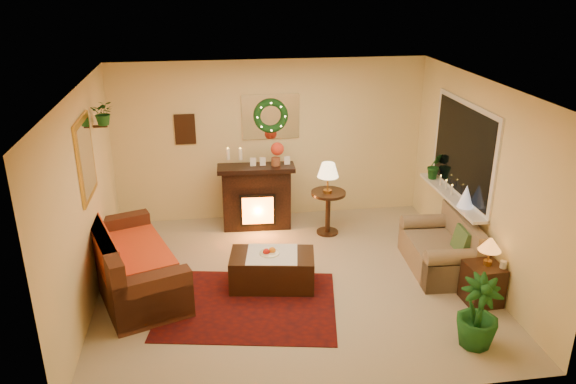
{
  "coord_description": "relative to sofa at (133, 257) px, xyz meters",
  "views": [
    {
      "loc": [
        -1.01,
        -6.43,
        3.87
      ],
      "look_at": [
        0.0,
        0.35,
        1.15
      ],
      "focal_mm": 35.0,
      "sensor_mm": 36.0,
      "label": 1
    }
  ],
  "objects": [
    {
      "name": "wall_back",
      "position": [
        2.04,
        2.07,
        0.87
      ],
      "size": [
        5.0,
        5.0,
        0.0
      ],
      "primitive_type": "plane",
      "color": "#EFD88C",
      "rests_on": "ground"
    },
    {
      "name": "mantel_candle_a",
      "position": [
        1.33,
        1.58,
        0.83
      ],
      "size": [
        0.06,
        0.06,
        0.17
      ],
      "primitive_type": "cylinder",
      "color": "white",
      "rests_on": "fireplace"
    },
    {
      "name": "gold_mirror",
      "position": [
        -0.44,
        0.12,
        1.32
      ],
      "size": [
        0.03,
        0.84,
        1.0
      ],
      "primitive_type": "cube",
      "color": "gold",
      "rests_on": "wall_left"
    },
    {
      "name": "sill_plant",
      "position": [
        4.43,
        1.04,
        0.66
      ],
      "size": [
        0.29,
        0.24,
        0.53
      ],
      "primitive_type": "imported",
      "color": "#0F360E",
      "rests_on": "window_sill"
    },
    {
      "name": "window_glass",
      "position": [
        4.51,
        0.37,
        1.12
      ],
      "size": [
        0.02,
        1.7,
        1.22
      ],
      "primitive_type": "cube",
      "color": "black",
      "rests_on": "wall_right"
    },
    {
      "name": "loveseat",
      "position": [
        4.1,
        -0.12,
        -0.01
      ],
      "size": [
        0.84,
        1.36,
        0.76
      ],
      "primitive_type": "cube",
      "rotation": [
        0.0,
        0.0,
        -0.06
      ],
      "color": "tan",
      "rests_on": "floor"
    },
    {
      "name": "area_rug",
      "position": [
        1.42,
        -0.66,
        -0.42
      ],
      "size": [
        2.4,
        1.97,
        0.01
      ],
      "primitive_type": "cube",
      "rotation": [
        0.0,
        0.0,
        -0.18
      ],
      "color": "#471206",
      "rests_on": "floor"
    },
    {
      "name": "wall_right",
      "position": [
        4.54,
        -0.18,
        0.87
      ],
      "size": [
        4.5,
        4.5,
        0.0
      ],
      "primitive_type": "plane",
      "color": "#EFD88C",
      "rests_on": "ground"
    },
    {
      "name": "fruit_bowl",
      "position": [
        1.74,
        -0.22,
        0.02
      ],
      "size": [
        0.26,
        0.26,
        0.06
      ],
      "primitive_type": "cylinder",
      "color": "beige",
      "rests_on": "coffee_table"
    },
    {
      "name": "mantel_mirror",
      "position": [
        2.04,
        2.05,
        1.27
      ],
      "size": [
        0.92,
        0.02,
        0.72
      ],
      "primitive_type": "cube",
      "color": "white",
      "rests_on": "wall_back"
    },
    {
      "name": "mini_tree",
      "position": [
        4.42,
        -0.08,
        0.61
      ],
      "size": [
        0.22,
        0.22,
        0.33
      ],
      "primitive_type": "cone",
      "color": "silver",
      "rests_on": "window_sill"
    },
    {
      "name": "side_table_round",
      "position": [
        2.83,
        1.22,
        -0.11
      ],
      "size": [
        0.57,
        0.57,
        0.7
      ],
      "primitive_type": "cylinder",
      "rotation": [
        0.0,
        0.0,
        0.08
      ],
      "color": "#563218",
      "rests_on": "floor"
    },
    {
      "name": "fireplace",
      "position": [
        1.75,
        1.6,
        0.12
      ],
      "size": [
        1.08,
        0.39,
        0.97
      ],
      "primitive_type": "cube",
      "rotation": [
        0.0,
        0.0,
        -0.05
      ],
      "color": "black",
      "rests_on": "floor"
    },
    {
      "name": "wreath",
      "position": [
        2.04,
        2.01,
        1.29
      ],
      "size": [
        0.55,
        0.11,
        0.55
      ],
      "primitive_type": "torus",
      "rotation": [
        1.57,
        0.0,
        0.0
      ],
      "color": "#194719",
      "rests_on": "wall_back"
    },
    {
      "name": "floor_palm",
      "position": [
        3.83,
        -1.81,
        0.02
      ],
      "size": [
        1.44,
        1.44,
        2.48
      ],
      "primitive_type": "imported",
      "rotation": [
        0.0,
        0.0,
        0.03
      ],
      "color": "black",
      "rests_on": "floor"
    },
    {
      "name": "wall_left",
      "position": [
        -0.46,
        -0.18,
        0.87
      ],
      "size": [
        4.5,
        4.5,
        0.0
      ],
      "primitive_type": "plane",
      "color": "#EFD88C",
      "rests_on": "ground"
    },
    {
      "name": "ceiling",
      "position": [
        2.04,
        -0.18,
        2.17
      ],
      "size": [
        5.0,
        5.0,
        0.0
      ],
      "primitive_type": "plane",
      "color": "white",
      "rests_on": "ground"
    },
    {
      "name": "wall_art",
      "position": [
        0.69,
        2.05,
        1.12
      ],
      "size": [
        0.32,
        0.03,
        0.48
      ],
      "primitive_type": "cube",
      "color": "#381E11",
      "rests_on": "wall_back"
    },
    {
      "name": "poinsettia",
      "position": [
        2.09,
        1.6,
        0.87
      ],
      "size": [
        0.2,
        0.2,
        0.2
      ],
      "primitive_type": "sphere",
      "color": "red",
      "rests_on": "fireplace"
    },
    {
      "name": "coffee_table",
      "position": [
        1.77,
        -0.24,
        -0.22
      ],
      "size": [
        1.16,
        0.76,
        0.45
      ],
      "primitive_type": "cube",
      "rotation": [
        0.0,
        0.0,
        -0.16
      ],
      "color": "black",
      "rests_on": "floor"
    },
    {
      "name": "lamp_cream",
      "position": [
        2.8,
        1.18,
        0.45
      ],
      "size": [
        0.32,
        0.32,
        0.49
      ],
      "primitive_type": "cone",
      "color": "#FFDC97",
      "rests_on": "side_table_round"
    },
    {
      "name": "window_frame",
      "position": [
        4.53,
        0.37,
        1.12
      ],
      "size": [
        0.03,
        1.86,
        1.36
      ],
      "primitive_type": "cube",
      "color": "white",
      "rests_on": "wall_right"
    },
    {
      "name": "mantel_candle_b",
      "position": [
        1.51,
        1.55,
        0.83
      ],
      "size": [
        0.06,
        0.06,
        0.18
      ],
      "primitive_type": "cylinder",
      "color": "white",
      "rests_on": "fireplace"
    },
    {
      "name": "lamp_tiffany",
      "position": [
        4.33,
        -0.99,
        0.32
      ],
      "size": [
        0.28,
        0.28,
        0.41
      ],
      "primitive_type": "cone",
      "color": "yellow",
      "rests_on": "end_table_square"
    },
    {
      "name": "floor",
      "position": [
        2.04,
        -0.18,
        -0.43
      ],
      "size": [
        5.0,
        5.0,
        0.0
      ],
      "primitive_type": "plane",
      "color": "beige",
      "rests_on": "ground"
    },
    {
      "name": "red_throw",
      "position": [
        -0.01,
        0.19,
        0.03
      ],
      "size": [
        0.82,
        1.34,
        0.02
      ],
      "primitive_type": "cube",
      "color": "#B20E1E",
      "rests_on": "sofa"
    },
    {
      "name": "end_table_square",
      "position": [
        4.3,
        -1.01,
        -0.16
      ],
      "size": [
        0.44,
        0.44,
        0.51
      ],
      "primitive_type": "cube",
      "rotation": [
        0.0,
        0.0,
        0.05
      ],
      "color": "black",
      "rests_on": "floor"
    },
    {
      "name": "hanging_plant",
      "position": [
        -0.3,
        0.87,
        1.54
      ],
      "size": [
        0.33,
        0.28,
        0.36
      ],
      "primitive_type": "imported",
      "color": "#194719",
      "rests_on": "wall_left"
    },
    {
      "name": "sofa",
      "position": [
        0.0,
        0.0,
        0.0
      ],
      "size": [
        1.55,
        2.26,
        0.89
      ],
      "primitive_type": "cube",
      "rotation": [
        0.0,
        0.0,
        0.34
      ],
      "color": "#4D351A",
      "rests_on": "floor"
    },
    {
      "name": "wall_front",
      "position": [
        2.04,
        -2.43,
        0.87
      ],
      "size": [
        5.0,
        5.0,
        0.0
      ],
      "primitive_type": "plane",
      "color": "#EFD88C",
      "rests_on": "ground"
    },
    {
      "name": "window_sill",
      "position": [
        4.42,
        0.37,
        0.44
      ],
      "size": [
        0.22,
        1.86,
        0.04
      ],
      "primitive_type": "cube",
      "color": "white",
      "rests_on": "wall_right"
    }
  ]
}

